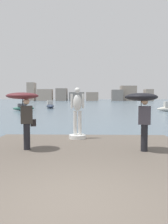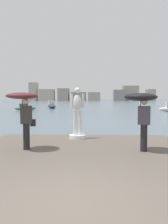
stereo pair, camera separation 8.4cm
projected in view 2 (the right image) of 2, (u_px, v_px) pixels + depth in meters
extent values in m
plane|color=slate|center=(91.00, 109.00, 43.96)|extent=(400.00, 400.00, 0.00)
cube|color=#60564C|center=(79.00, 173.00, 6.09)|extent=(7.46, 10.08, 0.40)
cylinder|color=white|center=(78.00, 137.00, 10.09)|extent=(0.73, 0.73, 0.16)
cylinder|color=white|center=(75.00, 123.00, 10.05)|extent=(0.15, 0.15, 1.03)
cylinder|color=white|center=(80.00, 123.00, 10.04)|extent=(0.15, 0.15, 1.03)
ellipsoid|color=white|center=(77.00, 103.00, 9.99)|extent=(0.38, 0.26, 0.69)
sphere|color=white|center=(77.00, 90.00, 9.96)|extent=(0.24, 0.24, 0.24)
cylinder|color=white|center=(72.00, 101.00, 10.00)|extent=(0.10, 0.10, 0.62)
cylinder|color=white|center=(83.00, 101.00, 9.98)|extent=(0.10, 0.10, 0.62)
cylinder|color=black|center=(26.00, 137.00, 7.95)|extent=(0.22, 0.22, 0.88)
cube|color=#38332D|center=(26.00, 115.00, 7.90)|extent=(0.44, 0.35, 0.60)
sphere|color=beige|center=(26.00, 101.00, 7.87)|extent=(0.21, 0.21, 0.21)
cylinder|color=#262626|center=(22.00, 105.00, 7.88)|extent=(0.02, 0.02, 0.53)
ellipsoid|color=#5B2328|center=(22.00, 96.00, 7.86)|extent=(1.36, 1.36, 0.22)
cube|color=black|center=(33.00, 123.00, 8.00)|extent=(0.20, 0.15, 0.24)
cylinder|color=black|center=(144.00, 138.00, 7.68)|extent=(0.22, 0.22, 0.88)
cube|color=#47424C|center=(144.00, 115.00, 7.63)|extent=(0.43, 0.34, 0.60)
sphere|color=tan|center=(144.00, 102.00, 7.60)|extent=(0.21, 0.21, 0.21)
cylinder|color=#262626|center=(141.00, 106.00, 7.69)|extent=(0.02, 0.02, 0.48)
ellipsoid|color=black|center=(141.00, 97.00, 7.67)|extent=(1.32, 1.33, 0.28)
ellipsoid|color=#336B5B|center=(25.00, 108.00, 38.51)|extent=(3.56, 2.49, 0.66)
cube|color=#4C4C51|center=(24.00, 105.00, 38.37)|extent=(1.54, 1.31, 0.52)
ellipsoid|color=#2D384C|center=(52.00, 106.00, 46.40)|extent=(2.55, 4.57, 0.77)
cube|color=beige|center=(52.00, 102.00, 46.67)|extent=(1.43, 1.72, 0.81)
cube|color=#A89989|center=(34.00, 92.00, 142.43)|extent=(4.36, 6.86, 10.88)
cube|color=#A89989|center=(47.00, 95.00, 139.22)|extent=(8.66, 5.19, 6.80)
cube|color=gray|center=(64.00, 95.00, 139.80)|extent=(6.40, 7.32, 7.28)
cube|color=gray|center=(79.00, 96.00, 139.06)|extent=(8.71, 6.44, 5.06)
cube|color=gray|center=(94.00, 97.00, 137.52)|extent=(7.03, 5.84, 5.01)
cube|color=gray|center=(119.00, 95.00, 135.78)|extent=(6.40, 6.61, 6.38)
cube|color=gray|center=(130.00, 93.00, 141.74)|extent=(9.23, 7.63, 8.92)
cube|color=gray|center=(150.00, 95.00, 139.27)|extent=(4.44, 7.58, 6.78)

